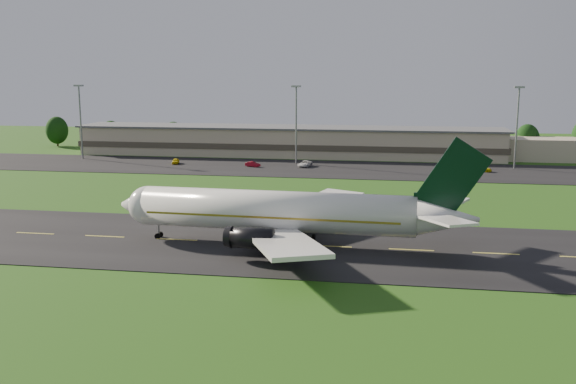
% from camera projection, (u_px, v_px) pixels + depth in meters
% --- Properties ---
extents(ground, '(360.00, 360.00, 0.00)m').
position_uv_depth(ground, '(177.00, 240.00, 91.67)').
color(ground, '#1F4A12').
rests_on(ground, ground).
extents(taxiway, '(220.00, 30.00, 0.10)m').
position_uv_depth(taxiway, '(177.00, 240.00, 91.67)').
color(taxiway, black).
rests_on(taxiway, ground).
extents(apron, '(260.00, 30.00, 0.10)m').
position_uv_depth(apron, '(272.00, 167.00, 161.49)').
color(apron, black).
rests_on(apron, ground).
extents(airliner, '(51.29, 42.15, 15.57)m').
position_uv_depth(airliner, '(283.00, 212.00, 88.31)').
color(airliner, white).
rests_on(airliner, ground).
extents(terminal, '(145.00, 16.00, 8.40)m').
position_uv_depth(terminal, '(309.00, 142.00, 183.18)').
color(terminal, '#B8A48C').
rests_on(terminal, ground).
extents(light_mast_west, '(2.40, 1.20, 20.35)m').
position_uv_depth(light_mast_west, '(80.00, 113.00, 175.76)').
color(light_mast_west, gray).
rests_on(light_mast_west, ground).
extents(light_mast_centre, '(2.40, 1.20, 20.35)m').
position_uv_depth(light_mast_centre, '(296.00, 115.00, 166.11)').
color(light_mast_centre, gray).
rests_on(light_mast_centre, ground).
extents(light_mast_east, '(2.40, 1.20, 20.35)m').
position_uv_depth(light_mast_east, '(517.00, 117.00, 157.26)').
color(light_mast_east, gray).
rests_on(light_mast_east, ground).
extents(tree_line, '(200.21, 10.37, 11.14)m').
position_uv_depth(tree_line, '(414.00, 137.00, 187.16)').
color(tree_line, black).
rests_on(tree_line, ground).
extents(service_vehicle_a, '(2.49, 4.37, 1.40)m').
position_uv_depth(service_vehicle_a, '(176.00, 161.00, 167.46)').
color(service_vehicle_a, '#D3BD0C').
rests_on(service_vehicle_a, apron).
extents(service_vehicle_b, '(4.14, 2.57, 1.29)m').
position_uv_depth(service_vehicle_b, '(253.00, 164.00, 162.25)').
color(service_vehicle_b, maroon).
rests_on(service_vehicle_b, apron).
extents(service_vehicle_c, '(3.45, 5.74, 1.49)m').
position_uv_depth(service_vehicle_c, '(305.00, 164.00, 162.47)').
color(service_vehicle_c, silver).
rests_on(service_vehicle_c, apron).
extents(service_vehicle_d, '(5.61, 3.98, 1.51)m').
position_uv_depth(service_vehicle_d, '(481.00, 168.00, 154.55)').
color(service_vehicle_d, yellow).
rests_on(service_vehicle_d, apron).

